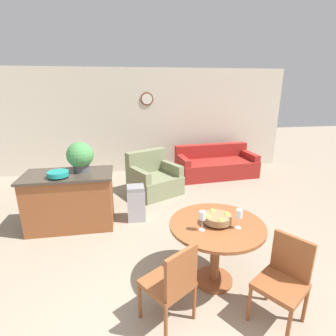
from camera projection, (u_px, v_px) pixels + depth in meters
wall_back at (139, 121)px, 6.95m from camera, size 8.00×0.09×2.70m
dining_table at (216, 237)px, 2.98m from camera, size 1.07×1.07×0.78m
dining_chair_near_left at (172, 282)px, 2.46m from camera, size 0.58×0.58×0.88m
dining_chair_near_right at (284, 277)px, 2.53m from camera, size 0.58×0.58×0.88m
fruit_bowl at (217, 218)px, 2.91m from camera, size 0.31×0.31×0.13m
wine_glass_left at (202, 216)px, 2.75m from camera, size 0.07×0.07×0.22m
wine_glass_right at (239, 214)px, 2.79m from camera, size 0.07×0.07×0.22m
kitchen_island at (71, 200)px, 4.30m from camera, size 1.40×0.76×0.91m
teal_bowl at (58, 174)px, 3.97m from camera, size 0.31×0.31×0.10m
potted_plant at (80, 156)px, 4.21m from camera, size 0.42×0.42×0.49m
trash_bin at (136, 203)px, 4.54m from camera, size 0.30×0.29×0.62m
couch at (216, 165)px, 6.82m from camera, size 2.07×1.10×0.77m
armchair at (154, 179)px, 5.71m from camera, size 1.24×1.22×0.90m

